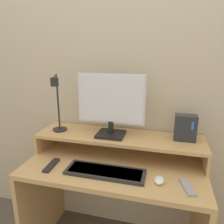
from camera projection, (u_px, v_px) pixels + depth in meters
wall_back at (125, 72)px, 1.53m from camera, size 6.00×0.05×2.50m
desk at (114, 192)px, 1.44m from camera, size 1.12×0.56×0.70m
monitor_shelf at (119, 138)px, 1.48m from camera, size 1.12×0.30×0.14m
monitor at (111, 104)px, 1.41m from camera, size 0.45×0.17×0.41m
desk_lamp at (57, 105)px, 1.44m from camera, size 0.15×0.24×0.40m
router_dock at (185, 128)px, 1.37m from camera, size 0.14×0.08×0.17m
keyboard at (105, 172)px, 1.28m from camera, size 0.47×0.16×0.02m
mouse at (159, 180)px, 1.19m from camera, size 0.06×0.08×0.03m
remote_control at (51, 165)px, 1.36m from camera, size 0.05×0.16×0.02m
remote_secondary at (187, 187)px, 1.14m from camera, size 0.08×0.15×0.02m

